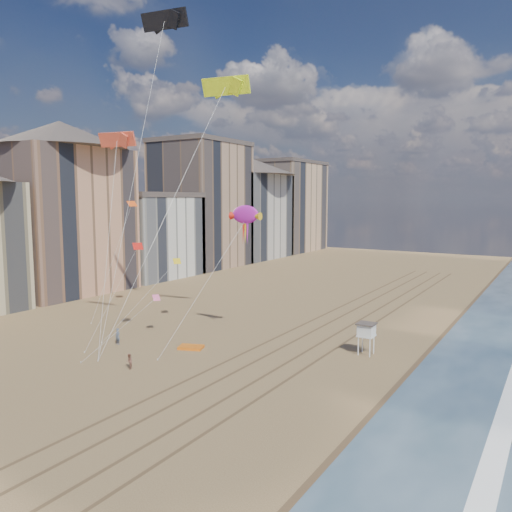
{
  "coord_description": "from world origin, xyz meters",
  "views": [
    {
      "loc": [
        26.0,
        -20.04,
        15.75
      ],
      "look_at": [
        -2.55,
        26.0,
        9.5
      ],
      "focal_mm": 35.0,
      "sensor_mm": 36.0,
      "label": 1
    }
  ],
  "objects_px": {
    "grounded_kite": "(191,347)",
    "kite_flyer_b": "(129,361)",
    "lifeguard_stand": "(366,330)",
    "show_kite": "(245,215)",
    "kite_flyer_a": "(118,336)"
  },
  "relations": [
    {
      "from": "grounded_kite",
      "to": "kite_flyer_b",
      "type": "relative_size",
      "value": 1.7
    },
    {
      "from": "show_kite",
      "to": "kite_flyer_a",
      "type": "xyz_separation_m",
      "value": [
        -10.81,
        -8.82,
        -13.09
      ]
    },
    {
      "from": "kite_flyer_a",
      "to": "show_kite",
      "type": "bearing_deg",
      "value": 42.31
    },
    {
      "from": "lifeguard_stand",
      "to": "show_kite",
      "type": "xyz_separation_m",
      "value": [
        -13.31,
        -1.96,
        11.47
      ]
    },
    {
      "from": "kite_flyer_a",
      "to": "kite_flyer_b",
      "type": "height_order",
      "value": "kite_flyer_a"
    },
    {
      "from": "show_kite",
      "to": "kite_flyer_b",
      "type": "distance_m",
      "value": 19.54
    },
    {
      "from": "kite_flyer_b",
      "to": "lifeguard_stand",
      "type": "bearing_deg",
      "value": 94.61
    },
    {
      "from": "lifeguard_stand",
      "to": "kite_flyer_b",
      "type": "relative_size",
      "value": 2.21
    },
    {
      "from": "lifeguard_stand",
      "to": "kite_flyer_a",
      "type": "bearing_deg",
      "value": -155.91
    },
    {
      "from": "kite_flyer_a",
      "to": "lifeguard_stand",
      "type": "bearing_deg",
      "value": 27.18
    },
    {
      "from": "grounded_kite",
      "to": "kite_flyer_b",
      "type": "height_order",
      "value": "kite_flyer_b"
    },
    {
      "from": "grounded_kite",
      "to": "show_kite",
      "type": "bearing_deg",
      "value": 41.83
    },
    {
      "from": "kite_flyer_a",
      "to": "grounded_kite",
      "type": "bearing_deg",
      "value": 24.17
    },
    {
      "from": "lifeguard_stand",
      "to": "show_kite",
      "type": "height_order",
      "value": "show_kite"
    },
    {
      "from": "kite_flyer_b",
      "to": "kite_flyer_a",
      "type": "bearing_deg",
      "value": -163.81
    }
  ]
}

